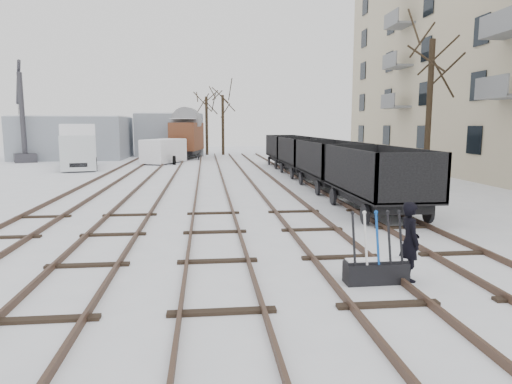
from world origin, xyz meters
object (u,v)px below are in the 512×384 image
Objects in this scene: lorry at (78,146)px; panel_van at (164,151)px; freight_wagon_a at (376,188)px; ground_frame at (376,270)px; box_van_wagon at (187,136)px; crane at (25,136)px; worker at (410,241)px.

lorry is 7.13m from panel_van.
freight_wagon_a is 0.78× the size of lorry.
box_van_wagon is (-5.27, 36.04, 1.95)m from ground_frame.
box_van_wagon is 14.19m from crane.
worker is at bearing -105.72° from freight_wagon_a.
freight_wagon_a is 25.14m from lorry.
freight_wagon_a is 1.17× the size of panel_van.
lorry is 8.98m from crane.
ground_frame is at bearing -53.44° from panel_van.
ground_frame is 0.28× the size of box_van_wagon.
freight_wagon_a is (2.78, 7.31, 0.64)m from ground_frame.
worker is 30.10m from lorry.
worker is 0.33× the size of panel_van.
worker is at bearing -52.07° from panel_van.
panel_van is (-1.75, -5.30, -1.16)m from box_van_wagon.
panel_van is at bearing 19.40° from lorry.
panel_van is (-9.80, 23.43, 0.14)m from freight_wagon_a.
box_van_wagon is 0.71× the size of lorry.
crane reaches higher than box_van_wagon.
ground_frame is at bearing -85.04° from crane.
crane is (-12.18, 2.59, 1.22)m from panel_van.
freight_wagon_a reaches higher than ground_frame.
crane is (-13.93, -2.71, 0.05)m from box_van_wagon.
ground_frame is at bearing -71.76° from box_van_wagon.
crane is (-6.22, 6.45, 0.58)m from lorry.
panel_van is at bearing -98.37° from box_van_wagon.
freight_wagon_a is 29.87m from box_van_wagon.
box_van_wagon is at bearing 10.29° from worker.
crane reaches higher than freight_wagon_a.
box_van_wagon is at bearing 36.37° from lorry.
box_van_wagon reaches higher than freight_wagon_a.
lorry is at bearing -120.16° from box_van_wagon.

